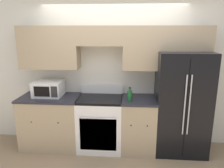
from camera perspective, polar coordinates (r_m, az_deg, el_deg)
The scene contains 8 objects.
ground_plane at distance 3.86m, azimuth -0.38°, elevation -18.51°, with size 12.00×12.00×0.00m, color #937A5B.
wall_back at distance 3.89m, azimuth 0.48°, elevation 5.13°, with size 8.00×0.39×2.60m.
lower_cabinets_left at distance 4.14m, azimuth -15.53°, elevation -9.39°, with size 1.04×0.64×0.94m.
lower_cabinets_right at distance 3.91m, azimuth 6.85°, elevation -10.38°, with size 0.60×0.64×0.94m.
oven_range at distance 3.93m, azimuth -3.06°, elevation -10.07°, with size 0.76×0.65×1.10m.
refrigerator at distance 3.93m, azimuth 17.48°, elevation -4.54°, with size 0.86×0.81×1.74m.
microwave at distance 4.00m, azimuth -16.24°, elevation -1.12°, with size 0.48×0.41×0.27m.
bottle at distance 3.60m, azimuth 4.65°, elevation -2.98°, with size 0.09×0.09×0.23m.
Camera 1 is at (0.28, -3.24, 2.09)m, focal length 35.00 mm.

